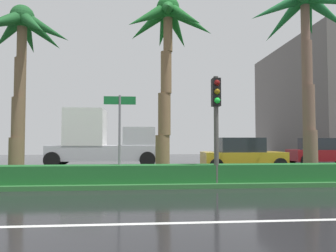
# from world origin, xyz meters

# --- Properties ---
(ground_plane) EXTENTS (90.00, 42.00, 0.10)m
(ground_plane) POSITION_xyz_m (0.00, 9.00, -0.05)
(ground_plane) COLOR black
(near_lane_divider_stripe) EXTENTS (81.00, 0.14, 0.01)m
(near_lane_divider_stripe) POSITION_xyz_m (0.00, 2.00, 0.00)
(near_lane_divider_stripe) COLOR white
(near_lane_divider_stripe) RESTS_ON ground_plane
(median_strip) EXTENTS (85.50, 4.00, 0.15)m
(median_strip) POSITION_xyz_m (0.00, 8.00, 0.07)
(median_strip) COLOR #2D6B33
(median_strip) RESTS_ON ground_plane
(median_hedge) EXTENTS (76.50, 0.70, 0.60)m
(median_hedge) POSITION_xyz_m (0.00, 6.60, 0.45)
(median_hedge) COLOR #1E6028
(median_hedge) RESTS_ON median_strip
(palm_tree_centre_left) EXTENTS (3.82, 3.75, 6.73)m
(palm_tree_centre_left) POSITION_xyz_m (-2.68, 8.29, 5.34)
(palm_tree_centre_left) COLOR brown
(palm_tree_centre_left) RESTS_ON median_strip
(palm_tree_centre) EXTENTS (3.64, 3.88, 7.09)m
(palm_tree_centre) POSITION_xyz_m (2.99, 7.86, 5.61)
(palm_tree_centre) COLOR brown
(palm_tree_centre) RESTS_ON median_strip
(palm_tree_centre_right) EXTENTS (4.73, 4.46, 7.96)m
(palm_tree_centre_right) POSITION_xyz_m (8.81, 8.15, 6.28)
(palm_tree_centre_right) COLOR brown
(palm_tree_centre_right) RESTS_ON median_strip
(traffic_signal_median_right) EXTENTS (0.28, 0.43, 3.63)m
(traffic_signal_median_right) POSITION_xyz_m (4.54, 6.30, 2.65)
(traffic_signal_median_right) COLOR #4C4C47
(traffic_signal_median_right) RESTS_ON median_strip
(street_name_sign) EXTENTS (1.10, 0.08, 3.00)m
(street_name_sign) POSITION_xyz_m (1.24, 6.71, 2.08)
(street_name_sign) COLOR slate
(street_name_sign) RESTS_ON median_strip
(box_truck_lead) EXTENTS (6.40, 2.64, 3.46)m
(box_truck_lead) POSITION_xyz_m (-0.46, 15.10, 1.55)
(box_truck_lead) COLOR silver
(box_truck_lead) RESTS_ON ground_plane
(car_in_traffic_second) EXTENTS (4.30, 2.02, 1.72)m
(car_in_traffic_second) POSITION_xyz_m (7.32, 12.05, 0.83)
(car_in_traffic_second) COLOR #B28C1E
(car_in_traffic_second) RESTS_ON ground_plane
(car_in_traffic_third) EXTENTS (4.30, 2.02, 1.72)m
(car_in_traffic_third) POSITION_xyz_m (13.77, 15.25, 0.83)
(car_in_traffic_third) COLOR maroon
(car_in_traffic_third) RESTS_ON ground_plane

